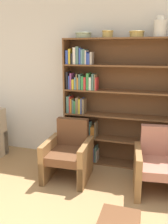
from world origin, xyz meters
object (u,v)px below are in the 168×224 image
at_px(bowl_cream, 137,34).
at_px(footstool, 119,223).
at_px(bookshelf, 108,105).
at_px(bowl_copper, 83,35).
at_px(armchair_leather, 69,153).
at_px(bowl_terracotta, 108,34).
at_px(vase_tall, 160,28).
at_px(armchair_cushioned, 159,165).

xyz_separation_m(bowl_cream, footstool, (0.09, -1.78, -1.87)).
relative_size(bookshelf, bowl_copper, 7.92).
height_order(bowl_copper, armchair_leather, bowl_copper).
xyz_separation_m(bookshelf, bowl_terracotta, (-0.03, -0.01, 1.11)).
height_order(vase_tall, footstool, vase_tall).
bearing_deg(vase_tall, footstool, -97.40).
height_order(bowl_copper, armchair_cushioned, bowl_copper).
xyz_separation_m(armchair_leather, footstool, (0.95, -1.14, -0.14)).
distance_m(bowl_terracotta, bowl_cream, 0.43).
relative_size(armchair_cushioned, footstool, 2.18).
height_order(bowl_terracotta, bowl_cream, bowl_terracotta).
height_order(bowl_cream, vase_tall, vase_tall).
xyz_separation_m(armchair_leather, armchair_cushioned, (1.30, -0.00, 0.00)).
distance_m(bookshelf, bowl_terracotta, 1.11).
distance_m(bowl_copper, footstool, 2.74).
bearing_deg(vase_tall, armchair_cushioned, -79.73).
distance_m(bookshelf, bowl_cream, 1.17).
relative_size(bowl_terracotta, armchair_cushioned, 0.21).
height_order(bowl_copper, vase_tall, vase_tall).
bearing_deg(bookshelf, bowl_terracotta, -157.30).
distance_m(bookshelf, vase_tall, 1.38).
xyz_separation_m(bowl_copper, vase_tall, (1.14, 0.00, 0.08)).
distance_m(bowl_terracotta, armchair_cushioned, 2.05).
relative_size(bowl_cream, armchair_cushioned, 0.27).
height_order(bowl_terracotta, armchair_leather, bowl_terracotta).
bearing_deg(armchair_cushioned, footstool, 65.54).
bearing_deg(footstool, bowl_copper, 117.10).
height_order(bookshelf, armchair_leather, bookshelf).
xyz_separation_m(bowl_copper, armchair_leather, (-0.04, -0.64, -1.73)).
height_order(bowl_copper, bowl_terracotta, bowl_terracotta).
distance_m(bowl_copper, armchair_cushioned, 2.24).
xyz_separation_m(bowl_copper, armchair_cushioned, (1.26, -0.64, -1.73)).
bearing_deg(bowl_terracotta, armchair_cushioned, -36.38).
bearing_deg(vase_tall, bowl_copper, 180.00).
height_order(bowl_terracotta, armchair_cushioned, bowl_terracotta).
height_order(bookshelf, footstool, bookshelf).
xyz_separation_m(bookshelf, footstool, (0.50, -1.79, -0.77)).
bearing_deg(vase_tall, bowl_terracotta, 180.00).
bearing_deg(bowl_terracotta, bookshelf, 22.70).
bearing_deg(vase_tall, bookshelf, 178.96).
distance_m(bowl_copper, vase_tall, 1.15).
height_order(armchair_cushioned, footstool, armchair_cushioned).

